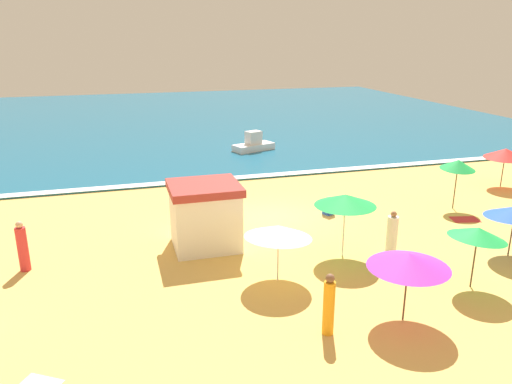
# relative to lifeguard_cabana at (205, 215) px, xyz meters

# --- Properties ---
(ground_plane) EXTENTS (60.00, 60.00, 0.00)m
(ground_plane) POSITION_rel_lifeguard_cabana_xyz_m (3.28, 2.26, -1.26)
(ground_plane) COLOR #EDBC60
(ocean_water) EXTENTS (60.00, 44.00, 0.10)m
(ocean_water) POSITION_rel_lifeguard_cabana_xyz_m (3.28, 30.26, -1.21)
(ocean_water) COLOR #196084
(ocean_water) RESTS_ON ground_plane
(wave_breaker_foam) EXTENTS (57.00, 0.70, 0.01)m
(wave_breaker_foam) POSITION_rel_lifeguard_cabana_xyz_m (3.28, 8.56, -1.15)
(wave_breaker_foam) COLOR white
(wave_breaker_foam) RESTS_ON ocean_water
(lifeguard_cabana) EXTENTS (2.58, 2.35, 2.47)m
(lifeguard_cabana) POSITION_rel_lifeguard_cabana_xyz_m (0.00, 0.00, 0.00)
(lifeguard_cabana) COLOR white
(lifeguard_cabana) RESTS_ON ground_plane
(beach_umbrella_0) EXTENTS (1.60, 1.63, 2.37)m
(beach_umbrella_0) POSITION_rel_lifeguard_cabana_xyz_m (11.80, 1.09, 0.83)
(beach_umbrella_0) COLOR #4C3823
(beach_umbrella_0) RESTS_ON ground_plane
(beach_umbrella_1) EXTENTS (3.19, 3.19, 2.06)m
(beach_umbrella_1) POSITION_rel_lifeguard_cabana_xyz_m (4.40, -6.60, 0.58)
(beach_umbrella_1) COLOR #4C3823
(beach_umbrella_1) RESTS_ON ground_plane
(beach_umbrella_2) EXTENTS (2.46, 2.46, 2.36)m
(beach_umbrella_2) POSITION_rel_lifeguard_cabana_xyz_m (4.62, -2.21, 0.88)
(beach_umbrella_2) COLOR silver
(beach_umbrella_2) RESTS_ON ground_plane
(beach_umbrella_3) EXTENTS (2.93, 2.93, 2.10)m
(beach_umbrella_3) POSITION_rel_lifeguard_cabana_xyz_m (16.44, 3.34, 0.55)
(beach_umbrella_3) COLOR #4C3823
(beach_umbrella_3) RESTS_ON ground_plane
(beach_umbrella_5) EXTENTS (2.18, 2.17, 2.12)m
(beach_umbrella_5) POSITION_rel_lifeguard_cabana_xyz_m (7.54, -5.49, 0.59)
(beach_umbrella_5) COLOR #4C3823
(beach_umbrella_5) RESTS_ON ground_plane
(beach_umbrella_6) EXTENTS (3.12, 3.12, 2.02)m
(beach_umbrella_6) POSITION_rel_lifeguard_cabana_xyz_m (1.75, -3.37, 0.47)
(beach_umbrella_6) COLOR silver
(beach_umbrella_6) RESTS_ON ground_plane
(beachgoer_0) EXTENTS (0.56, 0.56, 1.53)m
(beachgoer_0) POSITION_rel_lifeguard_cabana_xyz_m (0.93, 3.73, -0.56)
(beachgoer_0) COLOR green
(beachgoer_0) RESTS_ON ground_plane
(beachgoer_1) EXTENTS (0.32, 0.32, 1.77)m
(beachgoer_1) POSITION_rel_lifeguard_cabana_xyz_m (2.08, -6.62, -0.41)
(beachgoer_1) COLOR orange
(beachgoer_1) RESTS_ON ground_plane
(beachgoer_2) EXTENTS (0.45, 0.45, 1.84)m
(beachgoer_2) POSITION_rel_lifeguard_cabana_xyz_m (-0.06, 2.72, -0.39)
(beachgoer_2) COLOR orange
(beachgoer_2) RESTS_ON ground_plane
(beachgoer_3) EXTENTS (0.50, 0.50, 1.70)m
(beachgoer_3) POSITION_rel_lifeguard_cabana_xyz_m (6.34, -2.65, -0.48)
(beachgoer_3) COLOR white
(beachgoer_3) RESTS_ON ground_plane
(beachgoer_4) EXTENTS (0.50, 0.50, 1.78)m
(beachgoer_4) POSITION_rel_lifeguard_cabana_xyz_m (-6.31, -0.28, -0.42)
(beachgoer_4) COLOR red
(beachgoer_4) RESTS_ON ground_plane
(beachgoer_5) EXTENTS (0.52, 0.52, 0.85)m
(beachgoer_5) POSITION_rel_lifeguard_cabana_xyz_m (5.92, 1.96, -0.90)
(beachgoer_5) COLOR blue
(beachgoer_5) RESTS_ON ground_plane
(beach_towel_0) EXTENTS (1.30, 0.99, 0.01)m
(beach_towel_0) POSITION_rel_lifeguard_cabana_xyz_m (11.38, -0.32, -1.25)
(beach_towel_0) COLOR red
(beach_towel_0) RESTS_ON ground_plane
(small_boat_0) EXTENTS (3.08, 2.11, 1.32)m
(small_boat_0) POSITION_rel_lifeguard_cabana_xyz_m (6.09, 14.86, -0.74)
(small_boat_0) COLOR white
(small_boat_0) RESTS_ON ocean_water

